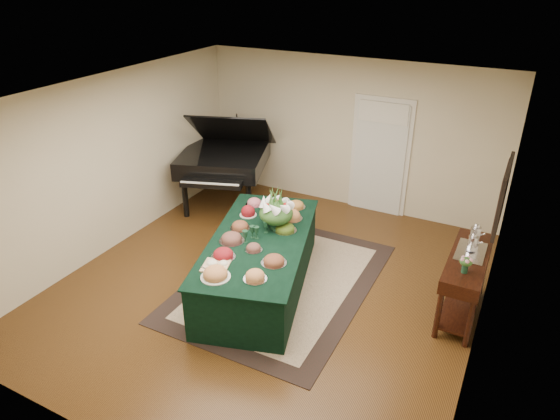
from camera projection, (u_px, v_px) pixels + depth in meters
The scene contains 14 objects.
ground at pixel (270, 284), 7.11m from camera, with size 6.00×6.00×0.00m, color black.
area_rug at pixel (282, 281), 7.16m from camera, with size 2.39×3.34×0.01m.
kitchen_doorway at pixel (380, 158), 8.77m from camera, with size 1.05×0.07×2.10m.
buffet_table at pixel (259, 263), 6.89m from camera, with size 1.95×2.93×0.78m.
food_platters at pixel (257, 233), 6.75m from camera, with size 1.33×2.44×0.12m.
cutting_board at pixel (216, 263), 6.10m from camera, with size 0.39×0.39×0.10m.
green_goblets at pixel (255, 232), 6.70m from camera, with size 0.19×0.43×0.18m.
floral_centerpiece at pixel (276, 209), 6.86m from camera, with size 0.49×0.49×0.49m.
grand_piano at pixel (224, 158), 9.06m from camera, with size 1.90×2.10×1.80m.
wicker_basket at pixel (248, 216), 8.71m from camera, with size 0.41×0.41×0.25m, color #98673D.
mahogany_sideboard at pixel (467, 270), 6.22m from camera, with size 0.45×1.42×0.88m.
tea_service at pixel (473, 240), 6.25m from camera, with size 0.34×0.58×0.30m.
pink_bouquet at pixel (466, 262), 5.76m from camera, with size 0.17×0.17×0.21m.
wall_painting at pixel (503, 195), 5.65m from camera, with size 0.05×0.95×0.75m.
Camera 1 is at (2.82, -5.16, 4.14)m, focal length 32.00 mm.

